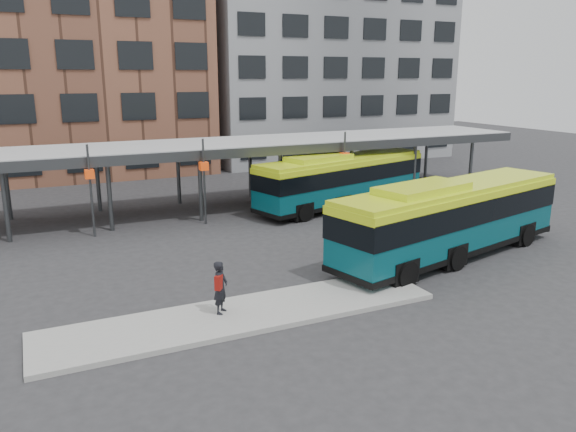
{
  "coord_description": "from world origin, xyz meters",
  "views": [
    {
      "loc": [
        -11.8,
        -20.02,
        8.2
      ],
      "look_at": [
        -1.04,
        2.91,
        1.8
      ],
      "focal_mm": 35.0,
      "sensor_mm": 36.0,
      "label": 1
    }
  ],
  "objects": [
    {
      "name": "bus_rear",
      "position": [
        6.14,
        10.19,
        1.81
      ],
      "size": [
        12.85,
        5.95,
        3.47
      ],
      "rotation": [
        0.0,
        0.0,
        0.27
      ],
      "color": "#07444E",
      "rests_on": "ground"
    },
    {
      "name": "ground",
      "position": [
        0.0,
        0.0,
        0.0
      ],
      "size": [
        120.0,
        120.0,
        0.0
      ],
      "primitive_type": "plane",
      "color": "#28282B",
      "rests_on": "ground"
    },
    {
      "name": "building_grey",
      "position": [
        16.0,
        32.0,
        10.0
      ],
      "size": [
        24.0,
        14.0,
        20.0
      ],
      "primitive_type": "cube",
      "color": "slate",
      "rests_on": "ground"
    },
    {
      "name": "pedestrian",
      "position": [
        -6.23,
        -2.7,
        1.12
      ],
      "size": [
        0.77,
        0.81,
        1.86
      ],
      "rotation": [
        0.0,
        0.0,
        0.91
      ],
      "color": "black",
      "rests_on": "boarding_island"
    },
    {
      "name": "bus_front",
      "position": [
        5.42,
        -0.75,
        1.9
      ],
      "size": [
        13.55,
        5.83,
        3.66
      ],
      "rotation": [
        0.0,
        0.0,
        0.24
      ],
      "color": "#07444E",
      "rests_on": "ground"
    },
    {
      "name": "canopy",
      "position": [
        -0.06,
        12.87,
        3.91
      ],
      "size": [
        40.0,
        6.53,
        4.8
      ],
      "color": "#999B9E",
      "rests_on": "ground"
    },
    {
      "name": "boarding_island",
      "position": [
        -5.5,
        -3.0,
        0.09
      ],
      "size": [
        14.0,
        3.0,
        0.18
      ],
      "primitive_type": "cube",
      "color": "gray",
      "rests_on": "ground"
    },
    {
      "name": "building_brick",
      "position": [
        -10.0,
        32.0,
        11.0
      ],
      "size": [
        26.0,
        14.0,
        22.0
      ],
      "primitive_type": "cube",
      "color": "brown",
      "rests_on": "ground"
    },
    {
      "name": "bike_rack",
      "position": [
        12.56,
        12.02,
        0.48
      ],
      "size": [
        5.18,
        1.51,
        1.08
      ],
      "color": "slate",
      "rests_on": "ground"
    }
  ]
}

